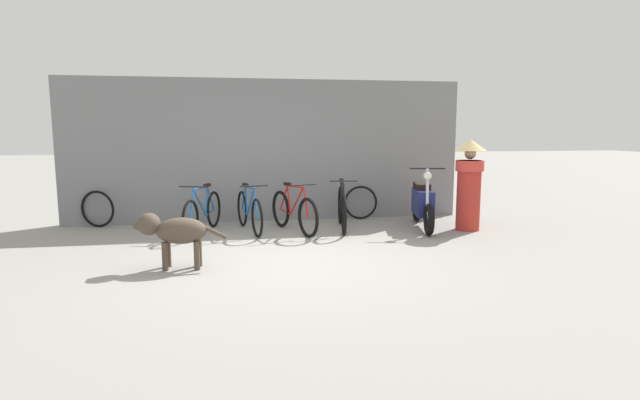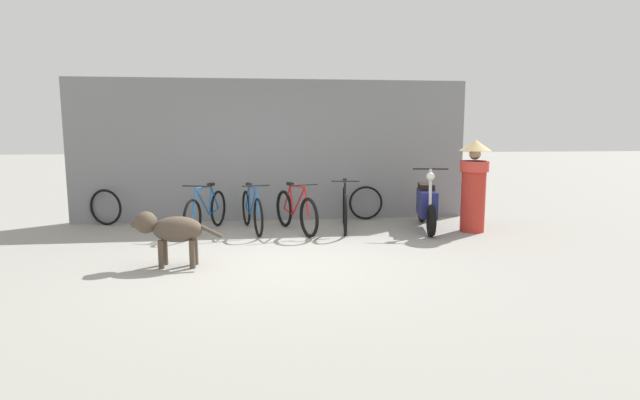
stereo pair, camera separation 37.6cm
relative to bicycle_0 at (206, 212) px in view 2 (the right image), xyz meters
name	(u,v)px [view 2 (the right image)]	position (x,y,z in m)	size (l,w,h in m)	color
ground_plane	(280,260)	(1.16, -2.00, -0.35)	(60.00, 60.00, 0.00)	gray
shop_wall_back	(273,151)	(1.16, 1.07, 0.98)	(7.47, 0.20, 2.65)	slate
bicycle_0	(206,212)	(0.00, 0.00, 0.00)	(0.61, 1.65, 0.84)	black
bicycle_1	(252,211)	(0.77, 0.01, 0.00)	(0.50, 1.64, 0.83)	black
bicycle_2	(296,212)	(1.51, -0.17, 0.00)	(0.66, 1.60, 0.85)	black
bicycle_3	(345,209)	(2.37, -0.06, 0.02)	(0.46, 1.68, 0.89)	black
motorcycle	(427,205)	(3.78, -0.21, 0.08)	(0.60, 1.80, 1.10)	black
stray_dog	(170,229)	(-0.22, -2.15, 0.13)	(1.15, 0.38, 0.71)	#4C3F33
person_in_robes	(474,182)	(4.50, -0.50, 0.50)	(0.74, 0.74, 1.56)	#B72D23
spare_tire_left	(106,207)	(-1.87, 0.82, -0.02)	(0.63, 0.28, 0.66)	black
spare_tire_right	(366,203)	(2.93, 0.82, -0.02)	(0.65, 0.08, 0.65)	black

